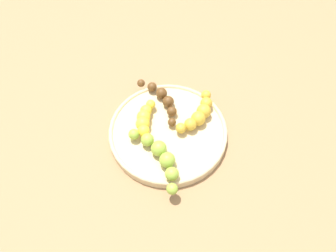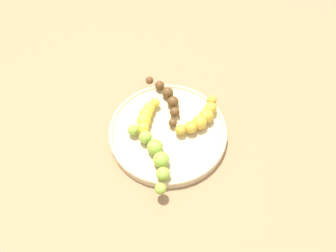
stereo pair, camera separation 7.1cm
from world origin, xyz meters
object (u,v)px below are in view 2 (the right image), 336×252
object	(u,v)px
banana_spotted	(201,118)
banana_overripe	(168,98)
banana_green	(155,154)
fruit_bowl	(168,132)
banana_yellow	(146,118)

from	to	relation	value
banana_spotted	banana_overripe	xyz separation A→B (m)	(-0.05, 0.09, -0.00)
banana_spotted	banana_green	bearing A→B (deg)	-95.29
banana_overripe	banana_spotted	bearing A→B (deg)	-61.80
fruit_bowl	banana_overripe	xyz separation A→B (m)	(0.03, 0.08, 0.02)
banana_green	fruit_bowl	bearing A→B (deg)	44.46
fruit_bowl	banana_green	world-z (taller)	banana_green
banana_overripe	banana_green	bearing A→B (deg)	-124.23
fruit_bowl	banana_spotted	distance (m)	0.09
banana_spotted	banana_yellow	size ratio (longest dim) A/B	1.35
banana_spotted	banana_yellow	bearing A→B (deg)	-138.35
banana_spotted	banana_yellow	world-z (taller)	banana_spotted
fruit_bowl	banana_green	size ratio (longest dim) A/B	1.52
fruit_bowl	banana_yellow	bearing A→B (deg)	129.66
fruit_bowl	banana_spotted	xyz separation A→B (m)	(0.08, -0.01, 0.02)
banana_green	banana_overripe	world-z (taller)	banana_green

